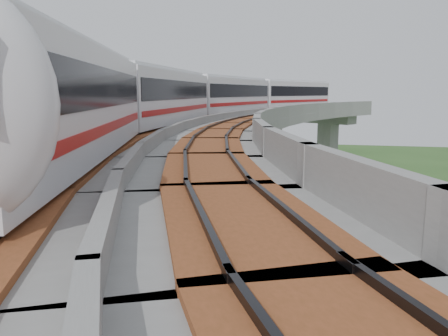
{
  "coord_description": "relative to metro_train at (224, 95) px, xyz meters",
  "views": [
    {
      "loc": [
        7.82,
        -29.21,
        12.55
      ],
      "look_at": [
        1.67,
        -0.81,
        7.5
      ],
      "focal_mm": 35.0,
      "sensor_mm": 36.0,
      "label": 1
    }
  ],
  "objects": [
    {
      "name": "fence",
      "position": [
        9.23,
        -4.61,
        -11.56
      ],
      "size": [
        3.87,
        38.73,
        1.5
      ],
      "color": "#2D382D",
      "rests_on": "ground"
    },
    {
      "name": "tree_1",
      "position": [
        7.53,
        10.21,
        -10.38
      ],
      "size": [
        2.09,
        2.09,
        2.82
      ],
      "color": "#382314",
      "rests_on": "ground"
    },
    {
      "name": "asphalt_road",
      "position": [
        -0.53,
        25.39,
        -12.29
      ],
      "size": [
        60.0,
        8.0,
        0.03
      ],
      "primitive_type": "cube",
      "color": "#232326",
      "rests_on": "ground"
    },
    {
      "name": "tree_4",
      "position": [
        7.35,
        -12.56,
        -10.51
      ],
      "size": [
        2.37,
        2.37,
        2.81
      ],
      "color": "#382314",
      "rests_on": "ground"
    },
    {
      "name": "tree_2",
      "position": [
        7.17,
        2.47,
        -9.91
      ],
      "size": [
        2.3,
        2.3,
        3.38
      ],
      "color": "#382314",
      "rests_on": "ground"
    },
    {
      "name": "metro_train",
      "position": [
        0.0,
        0.0,
        0.0
      ],
      "size": [
        12.83,
        61.14,
        3.64
      ],
      "color": "silver",
      "rests_on": "ground"
    },
    {
      "name": "viaduct",
      "position": [
        3.32,
        -4.61,
        -3.26
      ],
      "size": [
        19.58,
        73.98,
        11.4
      ],
      "color": "#99968E",
      "rests_on": "ground"
    },
    {
      "name": "ground",
      "position": [
        -0.53,
        -4.61,
        -12.31
      ],
      "size": [
        160.0,
        160.0,
        0.0
      ],
      "primitive_type": "plane",
      "color": "#294C1E",
      "rests_on": "ground"
    },
    {
      "name": "tree_0",
      "position": [
        11.12,
        16.5,
        -10.38
      ],
      "size": [
        2.92,
        2.92,
        3.17
      ],
      "color": "#382314",
      "rests_on": "ground"
    },
    {
      "name": "car_dark",
      "position": [
        9.91,
        0.76,
        -11.7
      ],
      "size": [
        4.26,
        3.03,
        1.14
      ],
      "primitive_type": "imported",
      "rotation": [
        0.0,
        0.0,
        1.98
      ],
      "color": "black",
      "rests_on": "dirt_lot"
    },
    {
      "name": "tree_3",
      "position": [
        6.45,
        -4.26,
        -10.51
      ],
      "size": [
        2.28,
        2.28,
        2.77
      ],
      "color": "#382314",
      "rests_on": "ground"
    },
    {
      "name": "dirt_lot",
      "position": [
        13.47,
        -6.61,
        -12.29
      ],
      "size": [
        18.0,
        26.0,
        0.04
      ],
      "primitive_type": "cube",
      "color": "gray",
      "rests_on": "ground"
    }
  ]
}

